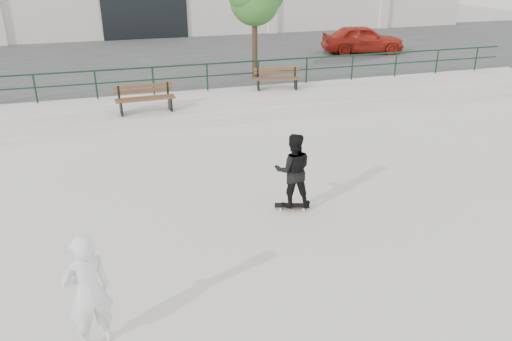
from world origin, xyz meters
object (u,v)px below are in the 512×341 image
object	(u,v)px
bench_left	(145,99)
seated_skater	(88,292)
red_car	(363,39)
skateboard	(292,206)
standing_skater	(293,170)
bench_right	(277,79)

from	to	relation	value
bench_left	seated_skater	bearing A→B (deg)	-102.76
red_car	skateboard	size ratio (longest dim) A/B	5.15
bench_left	standing_skater	xyz separation A→B (m)	(2.54, -6.86, 0.01)
skateboard	red_car	bearing A→B (deg)	75.67
skateboard	seated_skater	bearing A→B (deg)	-125.27
skateboard	standing_skater	xyz separation A→B (m)	(0.00, 0.00, 0.87)
bench_right	standing_skater	size ratio (longest dim) A/B	1.06
bench_left	red_car	xyz separation A→B (m)	(11.73, 7.36, 0.27)
skateboard	seated_skater	distance (m)	5.34
skateboard	standing_skater	distance (m)	0.87
bench_right	skateboard	world-z (taller)	bench_right
seated_skater	bench_left	bearing A→B (deg)	-119.71
red_car	skateboard	xyz separation A→B (m)	(-9.19, -14.22, -1.13)
red_car	seated_skater	world-z (taller)	red_car
bench_left	skateboard	distance (m)	7.37
bench_left	bench_right	world-z (taller)	bench_left
bench_left	seated_skater	world-z (taller)	seated_skater
red_car	seated_skater	bearing A→B (deg)	153.71
bench_left	standing_skater	size ratio (longest dim) A/B	1.14
bench_left	red_car	world-z (taller)	red_car
bench_left	bench_right	bearing A→B (deg)	14.03
seated_skater	red_car	bearing A→B (deg)	-147.76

